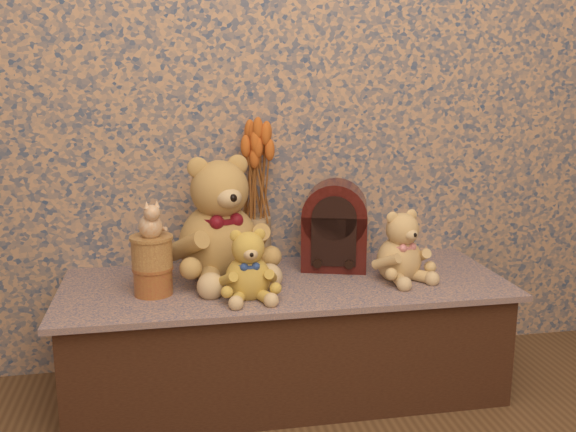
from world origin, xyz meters
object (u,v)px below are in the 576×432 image
cathedral_radio (335,225)px  biscuit_tin_lower (153,281)px  teddy_medium (248,261)px  cat_figurine (150,218)px  ceramic_vase (256,242)px  teddy_large (218,213)px  teddy_small (400,242)px

cathedral_radio → biscuit_tin_lower: 0.68m
teddy_medium → cat_figurine: (-0.30, 0.08, 0.13)m
ceramic_vase → cat_figurine: 0.47m
ceramic_vase → cathedral_radio: bearing=-14.8°
teddy_large → teddy_medium: bearing=-89.4°
teddy_small → cat_figurine: 0.84m
ceramic_vase → biscuit_tin_lower: 0.44m
cat_figurine → teddy_large: bearing=18.4°
biscuit_tin_lower → teddy_medium: bearing=-15.5°
teddy_large → teddy_medium: (0.07, -0.23, -0.11)m
teddy_large → biscuit_tin_lower: bearing=-164.2°
teddy_small → cathedral_radio: cathedral_radio is taller
teddy_large → teddy_small: teddy_large is taller
teddy_small → cat_figurine: bearing=162.8°
teddy_medium → ceramic_vase: (0.07, 0.33, -0.03)m
teddy_small → cathedral_radio: size_ratio=0.82×
teddy_medium → biscuit_tin_lower: (-0.30, 0.08, -0.07)m
teddy_large → cat_figurine: bearing=-164.2°
teddy_large → ceramic_vase: bearing=17.7°
teddy_medium → biscuit_tin_lower: bearing=161.7°
teddy_small → biscuit_tin_lower: 0.83m
cat_figurine → teddy_small: bearing=-14.2°
biscuit_tin_lower → cathedral_radio: bearing=15.0°
cathedral_radio → teddy_medium: bearing=-126.8°
cat_figurine → teddy_medium: bearing=-30.2°
cathedral_radio → biscuit_tin_lower: cathedral_radio is taller
teddy_medium → teddy_small: teddy_small is taller
teddy_large → ceramic_vase: teddy_large is taller
cathedral_radio → ceramic_vase: cathedral_radio is taller
teddy_medium → cathedral_radio: 0.43m
cathedral_radio → cat_figurine: cathedral_radio is taller
ceramic_vase → cat_figurine: cat_figurine is taller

